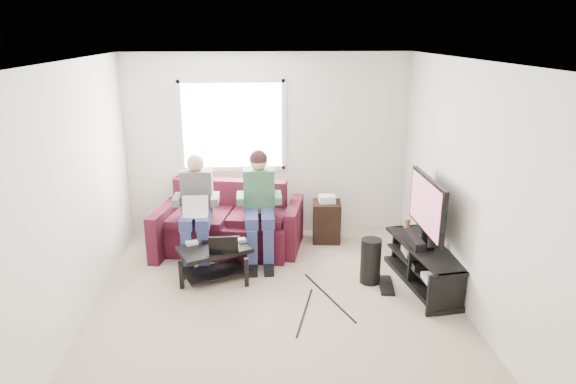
{
  "coord_description": "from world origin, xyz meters",
  "views": [
    {
      "loc": [
        -0.21,
        -4.91,
        2.87
      ],
      "look_at": [
        0.17,
        0.6,
        1.13
      ],
      "focal_mm": 32.0,
      "sensor_mm": 36.0,
      "label": 1
    }
  ],
  "objects_px": {
    "coffee_table": "(215,256)",
    "tv": "(427,207)",
    "end_table": "(327,220)",
    "sofa": "(230,226)",
    "tv_stand": "(425,268)",
    "subwoofer": "(371,261)"
  },
  "relations": [
    {
      "from": "subwoofer",
      "to": "tv_stand",
      "type": "bearing_deg",
      "value": -8.35
    },
    {
      "from": "tv_stand",
      "to": "tv",
      "type": "relative_size",
      "value": 1.34
    },
    {
      "from": "sofa",
      "to": "coffee_table",
      "type": "xyz_separation_m",
      "value": [
        -0.15,
        -0.9,
        -0.03
      ]
    },
    {
      "from": "tv_stand",
      "to": "end_table",
      "type": "relative_size",
      "value": 2.19
    },
    {
      "from": "sofa",
      "to": "coffee_table",
      "type": "bearing_deg",
      "value": -99.21
    },
    {
      "from": "coffee_table",
      "to": "tv",
      "type": "height_order",
      "value": "tv"
    },
    {
      "from": "sofa",
      "to": "coffee_table",
      "type": "relative_size",
      "value": 2.21
    },
    {
      "from": "sofa",
      "to": "end_table",
      "type": "distance_m",
      "value": 1.37
    },
    {
      "from": "subwoofer",
      "to": "end_table",
      "type": "relative_size",
      "value": 0.81
    },
    {
      "from": "sofa",
      "to": "tv_stand",
      "type": "bearing_deg",
      "value": -27.5
    },
    {
      "from": "sofa",
      "to": "tv_stand",
      "type": "height_order",
      "value": "sofa"
    },
    {
      "from": "sofa",
      "to": "end_table",
      "type": "height_order",
      "value": "sofa"
    },
    {
      "from": "coffee_table",
      "to": "end_table",
      "type": "xyz_separation_m",
      "value": [
        1.5,
        1.09,
        0.0
      ]
    },
    {
      "from": "tv",
      "to": "subwoofer",
      "type": "distance_m",
      "value": 0.91
    },
    {
      "from": "sofa",
      "to": "end_table",
      "type": "xyz_separation_m",
      "value": [
        1.35,
        0.19,
        -0.03
      ]
    },
    {
      "from": "tv_stand",
      "to": "subwoofer",
      "type": "xyz_separation_m",
      "value": [
        -0.63,
        0.09,
        0.06
      ]
    },
    {
      "from": "tv_stand",
      "to": "coffee_table",
      "type": "bearing_deg",
      "value": 172.97
    },
    {
      "from": "sofa",
      "to": "tv",
      "type": "xyz_separation_m",
      "value": [
        2.32,
        -1.11,
        0.6
      ]
    },
    {
      "from": "tv",
      "to": "end_table",
      "type": "bearing_deg",
      "value": 126.71
    },
    {
      "from": "tv_stand",
      "to": "tv",
      "type": "xyz_separation_m",
      "value": [
        -0.0,
        0.1,
        0.72
      ]
    },
    {
      "from": "sofa",
      "to": "tv_stand",
      "type": "relative_size",
      "value": 1.41
    },
    {
      "from": "coffee_table",
      "to": "subwoofer",
      "type": "height_order",
      "value": "subwoofer"
    }
  ]
}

